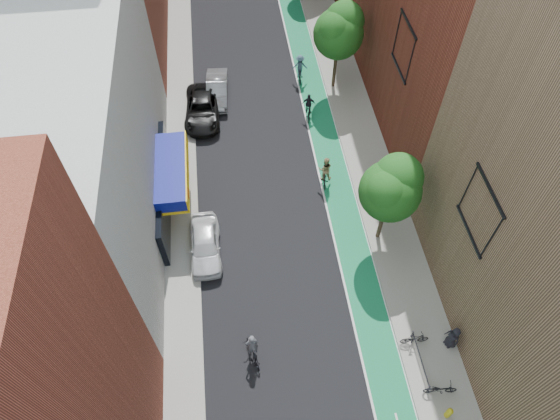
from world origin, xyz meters
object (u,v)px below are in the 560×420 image
object	(u,v)px
parked_car_silver	(217,90)
fire_hydrant	(449,413)
parked_car_white	(205,244)
parked_car_black	(202,109)
cyclist_lead	(252,350)
cyclist_lane_mid	(309,109)
cyclist_lane_near	(325,173)
pedestrian	(453,337)
cyclist_lane_far	(300,69)

from	to	relation	value
parked_car_silver	fire_hydrant	bearing A→B (deg)	-64.42
parked_car_white	parked_car_black	size ratio (longest dim) A/B	0.83
cyclist_lead	cyclist_lane_mid	world-z (taller)	cyclist_lead
cyclist_lane_near	parked_car_silver	bearing A→B (deg)	-47.65
cyclist_lane_near	pedestrian	distance (m)	12.49
pedestrian	parked_car_silver	bearing A→B (deg)	-171.56
parked_car_silver	cyclist_lane_far	bearing A→B (deg)	15.68
parked_car_white	cyclist_lane_near	bearing A→B (deg)	28.71
parked_car_black	cyclist_lane_far	xyz separation A→B (m)	(7.56, 3.29, 0.23)
parked_car_silver	parked_car_white	bearing A→B (deg)	-91.66
parked_car_white	parked_car_silver	distance (m)	13.68
parked_car_black	fire_hydrant	xyz separation A→B (m)	(10.70, -22.38, -0.14)
parked_car_white	cyclist_lane_far	distance (m)	16.83
cyclist_lane_far	parked_car_silver	bearing A→B (deg)	17.02
parked_car_silver	cyclist_lane_near	world-z (taller)	cyclist_lane_near
parked_car_black	cyclist_lead	size ratio (longest dim) A/B	2.40
cyclist_lane_near	pedestrian	size ratio (longest dim) A/B	1.31
parked_car_silver	fire_hydrant	size ratio (longest dim) A/B	5.26
cyclist_lane_far	fire_hydrant	bearing A→B (deg)	102.50
cyclist_lane_near	parked_car_black	bearing A→B (deg)	-36.22
cyclist_lane_far	pedestrian	bearing A→B (deg)	106.70
parked_car_white	parked_car_black	bearing A→B (deg)	88.38
cyclist_lane_near	cyclist_lane_mid	xyz separation A→B (m)	(0.00, 6.30, -0.22)
parked_car_white	pedestrian	distance (m)	14.24
cyclist_lane_near	cyclist_lane_mid	distance (m)	6.31
cyclist_lead	cyclist_lane_near	distance (m)	12.36
parked_car_black	cyclist_lane_far	bearing A→B (deg)	26.75
cyclist_lane_mid	parked_car_white	bearing A→B (deg)	65.81
cyclist_lane_mid	fire_hydrant	world-z (taller)	cyclist_lane_mid
parked_car_silver	parked_car_black	bearing A→B (deg)	-116.00
parked_car_black	cyclist_lead	distance (m)	18.34
cyclist_lane_mid	cyclist_lane_far	xyz separation A→B (m)	(0.00, 4.26, 0.23)
fire_hydrant	parked_car_silver	bearing A→B (deg)	111.40
cyclist_lane_far	parked_car_white	bearing A→B (deg)	67.92
cyclist_lane_far	pedestrian	distance (m)	22.69
parked_car_black	cyclist_lane_mid	size ratio (longest dim) A/B	2.67
parked_car_black	pedestrian	xyz separation A→B (m)	(11.96, -18.97, 0.26)
cyclist_lane_near	fire_hydrant	xyz separation A→B (m)	(3.14, -15.10, -0.35)
fire_hydrant	cyclist_lane_far	bearing A→B (deg)	96.98
cyclist_lead	pedestrian	xyz separation A→B (m)	(10.09, -0.73, 0.25)
cyclist_lane_mid	cyclist_lane_far	distance (m)	4.27
parked_car_white	cyclist_lane_far	size ratio (longest dim) A/B	2.04
pedestrian	fire_hydrant	xyz separation A→B (m)	(-1.26, -3.41, -0.39)
parked_car_silver	fire_hydrant	world-z (taller)	parked_car_silver
parked_car_black	fire_hydrant	size ratio (longest dim) A/B	6.30
fire_hydrant	pedestrian	bearing A→B (deg)	69.73
parked_car_silver	cyclist_lane_near	distance (m)	11.26
parked_car_silver	cyclist_lane_near	xyz separation A→B (m)	(6.41, -9.26, 0.23)
pedestrian	fire_hydrant	size ratio (longest dim) A/B	2.01
fire_hydrant	parked_car_white	bearing A→B (deg)	135.51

